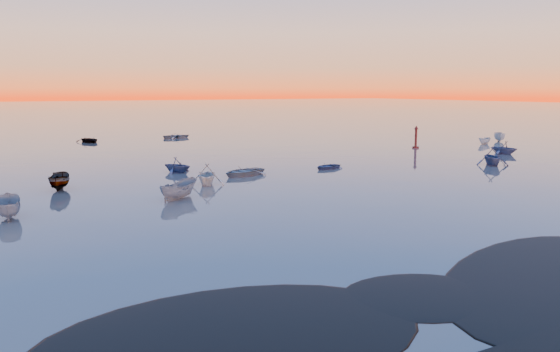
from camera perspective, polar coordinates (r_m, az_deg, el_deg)
ground at (r=116.55m, az=-18.21°, el=4.48°), size 600.00×600.00×0.00m
mud_lobes at (r=25.57m, az=26.72°, el=-11.16°), size 140.00×6.00×0.07m
moored_fleet at (r=70.91m, az=-11.53°, el=2.07°), size 124.00×58.00×1.20m
boat_near_center at (r=43.19m, az=-10.52°, el=-2.33°), size 3.73×4.33×1.41m
boat_near_right at (r=77.55m, az=22.36°, el=2.15°), size 3.94×2.37×1.29m
channel_marker at (r=81.19m, az=14.01°, el=3.78°), size 0.94×0.94×3.35m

